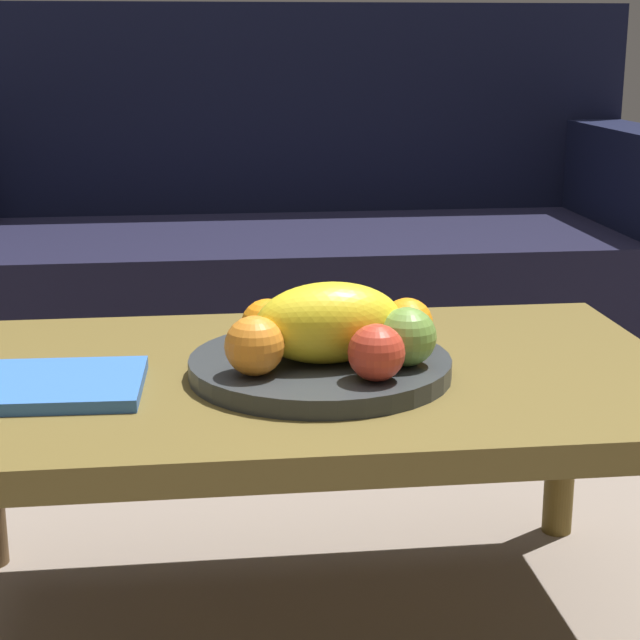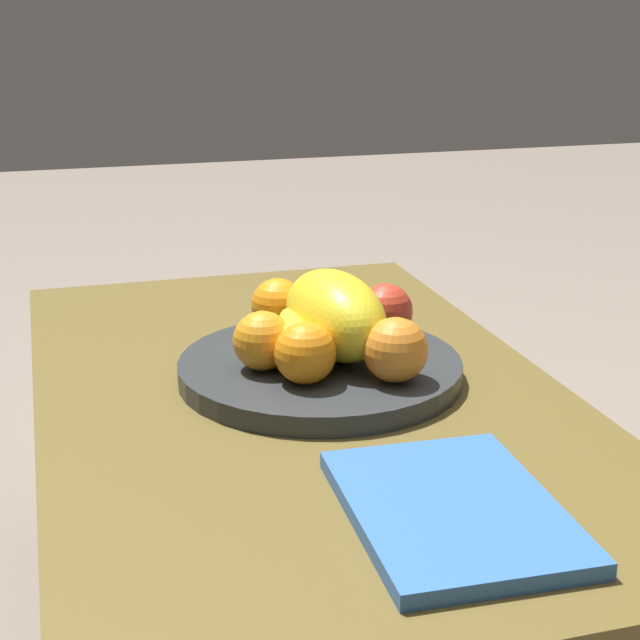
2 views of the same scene
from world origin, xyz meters
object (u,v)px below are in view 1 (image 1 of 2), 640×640
object	(u,v)px
coffee_table	(299,401)
orange_left	(255,346)
magazine	(41,385)
melon_large_front	(329,323)
couch	(292,263)
banana_bunch	(309,330)
orange_back	(407,324)
orange_right	(267,325)
apple_left	(376,353)
fruit_bowl	(320,366)
apple_right	(407,337)
orange_front	(305,317)

from	to	relation	value
coffee_table	orange_left	world-z (taller)	orange_left
magazine	melon_large_front	bearing A→B (deg)	2.10
couch	orange_left	size ratio (longest dim) A/B	22.96
couch	banana_bunch	distance (m)	1.09
orange_back	banana_bunch	xyz separation A→B (m)	(-0.13, 0.02, -0.01)
orange_right	apple_left	bearing A→B (deg)	-48.82
orange_right	fruit_bowl	bearing A→B (deg)	-28.90
melon_large_front	apple_right	world-z (taller)	melon_large_front
apple_left	banana_bunch	distance (m)	0.16
coffee_table	apple_right	world-z (taller)	apple_right
orange_front	orange_right	bearing A→B (deg)	-146.07
apple_right	orange_back	bearing A→B (deg)	78.34
orange_back	apple_left	world-z (taller)	same
melon_large_front	magazine	size ratio (longest dim) A/B	0.76
fruit_bowl	orange_left	xyz separation A→B (m)	(-0.09, -0.06, 0.05)
couch	banana_bunch	size ratio (longest dim) A/B	9.80
apple_left	banana_bunch	size ratio (longest dim) A/B	0.40
couch	fruit_bowl	xyz separation A→B (m)	(-0.07, -1.12, 0.10)
orange_back	orange_left	bearing A→B (deg)	-157.55
fruit_bowl	apple_left	xyz separation A→B (m)	(0.06, -0.10, 0.05)
apple_left	fruit_bowl	bearing A→B (deg)	118.57
fruit_bowl	orange_front	bearing A→B (deg)	98.87
coffee_table	magazine	bearing A→B (deg)	-171.03
coffee_table	apple_right	size ratio (longest dim) A/B	13.60
orange_right	apple_left	size ratio (longest dim) A/B	1.01
apple_right	banana_bunch	bearing A→B (deg)	142.85
coffee_table	apple_right	xyz separation A→B (m)	(0.13, -0.08, 0.11)
orange_right	apple_left	xyz separation A→B (m)	(0.12, -0.14, -0.00)
couch	apple_left	size ratio (longest dim) A/B	24.33
banana_bunch	melon_large_front	bearing A→B (deg)	-72.95
couch	orange_right	bearing A→B (deg)	-97.16
coffee_table	orange_right	xyz separation A→B (m)	(-0.04, 0.01, 0.10)
banana_bunch	apple_right	bearing A→B (deg)	-37.15
melon_large_front	orange_left	distance (m)	0.11
orange_back	apple_left	bearing A→B (deg)	-116.74
orange_right	magazine	distance (m)	0.30
magazine	fruit_bowl	bearing A→B (deg)	5.56
apple_left	apple_right	size ratio (longest dim) A/B	0.93
coffee_table	orange_back	distance (m)	0.18
coffee_table	melon_large_front	bearing A→B (deg)	-57.18
banana_bunch	magazine	bearing A→B (deg)	-169.94
apple_right	orange_right	bearing A→B (deg)	153.90
orange_back	banana_bunch	bearing A→B (deg)	172.45
fruit_bowl	apple_right	bearing A→B (deg)	-24.27
orange_back	magazine	size ratio (longest dim) A/B	0.28
melon_large_front	coffee_table	bearing A→B (deg)	122.82
banana_bunch	magazine	distance (m)	0.35
coffee_table	apple_left	xyz separation A→B (m)	(0.08, -0.13, 0.10)
fruit_bowl	melon_large_front	size ratio (longest dim) A/B	1.80
couch	orange_right	xyz separation A→B (m)	(-0.14, -1.09, 0.15)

